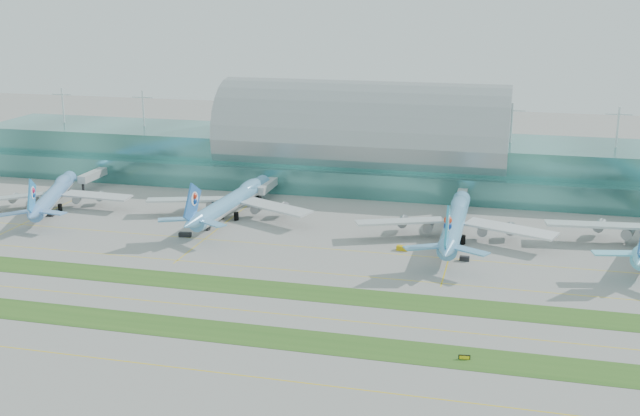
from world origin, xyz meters
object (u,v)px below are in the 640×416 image
(terminal, at_px, (363,150))
(taxiway_sign_east, at_px, (464,357))
(airliner_a, at_px, (54,194))
(airliner_c, at_px, (455,221))
(airliner_b, at_px, (233,200))

(terminal, relative_size, taxiway_sign_east, 128.54)
(airliner_a, relative_size, airliner_c, 0.88)
(terminal, bearing_deg, airliner_a, -147.30)
(airliner_c, height_order, taxiway_sign_east, airliner_c)
(terminal, bearing_deg, airliner_b, -120.28)
(terminal, xyz_separation_m, taxiway_sign_east, (54.32, -157.49, -13.68))
(airliner_c, bearing_deg, terminal, 122.48)
(airliner_a, distance_m, airliner_b, 69.08)
(airliner_a, xyz_separation_m, taxiway_sign_east, (158.72, -90.46, -5.18))
(terminal, distance_m, taxiway_sign_east, 167.15)
(airliner_b, relative_size, taxiway_sign_east, 27.56)
(airliner_b, relative_size, airliner_c, 0.98)
(airliner_a, bearing_deg, taxiway_sign_east, -48.68)
(airliner_a, relative_size, airliner_b, 0.90)
(airliner_b, bearing_deg, airliner_a, -171.41)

